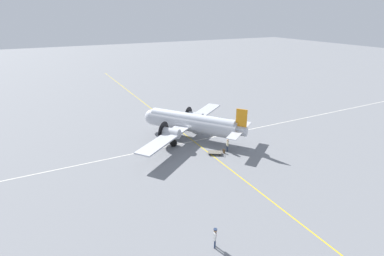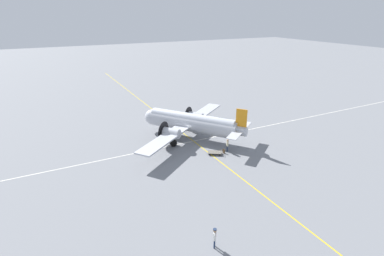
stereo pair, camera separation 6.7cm
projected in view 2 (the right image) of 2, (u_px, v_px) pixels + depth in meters
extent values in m
plane|color=slate|center=(192.00, 138.00, 46.09)|extent=(300.00, 300.00, 0.00)
cube|color=gold|center=(190.00, 138.00, 45.93)|extent=(120.00, 0.16, 0.01)
cube|color=silver|center=(196.00, 141.00, 45.08)|extent=(0.16, 120.00, 0.01)
cylinder|color=silver|center=(192.00, 124.00, 45.24)|extent=(12.91, 10.51, 2.51)
cylinder|color=silver|center=(192.00, 119.00, 44.99)|extent=(11.91, 9.49, 1.76)
sphere|color=silver|center=(152.00, 117.00, 48.15)|extent=(2.39, 2.39, 2.39)
cylinder|color=silver|center=(237.00, 130.00, 42.28)|extent=(3.05, 2.77, 1.38)
cube|color=orange|center=(241.00, 119.00, 41.43)|extent=(1.34, 1.04, 2.89)
cube|color=silver|center=(240.00, 130.00, 42.09)|extent=(5.60, 6.86, 0.10)
cube|color=silver|center=(186.00, 124.00, 45.78)|extent=(15.83, 20.19, 0.20)
cylinder|color=silver|center=(172.00, 133.00, 42.53)|extent=(2.77, 2.56, 1.38)
cylinder|color=black|center=(164.00, 131.00, 43.07)|extent=(1.77, 2.35, 2.90)
sphere|color=black|center=(163.00, 131.00, 43.12)|extent=(0.48, 0.48, 0.48)
cylinder|color=silver|center=(196.00, 116.00, 49.21)|extent=(2.77, 2.56, 1.38)
cylinder|color=black|center=(188.00, 115.00, 49.76)|extent=(1.77, 2.35, 2.90)
sphere|color=black|center=(188.00, 115.00, 49.81)|extent=(0.48, 0.48, 0.48)
cylinder|color=#4C4C51|center=(173.00, 140.00, 42.80)|extent=(0.18, 0.18, 0.96)
cylinder|color=black|center=(173.00, 143.00, 42.97)|extent=(1.06, 0.90, 1.10)
cylinder|color=#4C4C51|center=(197.00, 123.00, 49.49)|extent=(0.18, 0.18, 0.96)
cylinder|color=black|center=(197.00, 125.00, 49.66)|extent=(1.06, 0.90, 1.10)
cylinder|color=#4C4C51|center=(161.00, 127.00, 48.08)|extent=(0.14, 0.14, 0.88)
cylinder|color=black|center=(161.00, 130.00, 48.24)|extent=(0.67, 0.56, 0.70)
cylinder|color=navy|center=(215.00, 242.00, 24.61)|extent=(0.13, 0.13, 0.88)
cylinder|color=navy|center=(214.00, 244.00, 24.38)|extent=(0.13, 0.13, 0.88)
cube|color=white|center=(215.00, 235.00, 24.22)|extent=(0.46, 0.41, 0.66)
sphere|color=#8C6647|center=(215.00, 231.00, 24.05)|extent=(0.29, 0.29, 0.29)
cylinder|color=white|center=(215.00, 233.00, 24.47)|extent=(0.10, 0.10, 0.62)
cylinder|color=white|center=(214.00, 238.00, 23.99)|extent=(0.10, 0.10, 0.62)
cube|color=maroon|center=(216.00, 235.00, 24.17)|extent=(0.05, 0.04, 0.42)
cylinder|color=navy|center=(215.00, 229.00, 24.00)|extent=(0.43, 0.43, 0.07)
cylinder|color=navy|center=(227.00, 149.00, 41.31)|extent=(0.13, 0.13, 0.89)
cylinder|color=navy|center=(227.00, 148.00, 41.55)|extent=(0.13, 0.13, 0.89)
cube|color=beige|center=(227.00, 143.00, 41.15)|extent=(0.47, 0.34, 0.66)
sphere|color=tan|center=(228.00, 140.00, 40.98)|extent=(0.30, 0.30, 0.30)
cylinder|color=beige|center=(228.00, 144.00, 40.92)|extent=(0.10, 0.10, 0.63)
cylinder|color=beige|center=(227.00, 143.00, 41.41)|extent=(0.10, 0.10, 0.63)
cube|color=#47331E|center=(224.00, 151.00, 41.04)|extent=(0.41, 0.14, 0.56)
cube|color=#312315|center=(224.00, 149.00, 40.92)|extent=(0.15, 0.10, 0.02)
cube|color=#6B665B|center=(215.00, 152.00, 40.70)|extent=(1.89, 2.12, 0.04)
cube|color=#6B665B|center=(221.00, 151.00, 40.53)|extent=(0.92, 0.61, 0.04)
cylinder|color=#6B665B|center=(221.00, 153.00, 40.10)|extent=(0.04, 0.04, 0.22)
cylinder|color=#6B665B|center=(221.00, 150.00, 41.04)|extent=(0.04, 0.04, 0.22)
cylinder|color=black|center=(209.00, 154.00, 40.42)|extent=(0.20, 0.27, 0.28)
cylinder|color=black|center=(210.00, 152.00, 41.21)|extent=(0.20, 0.27, 0.28)
cylinder|color=black|center=(220.00, 155.00, 40.30)|extent=(0.20, 0.27, 0.28)
cylinder|color=black|center=(220.00, 152.00, 41.09)|extent=(0.20, 0.27, 0.28)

